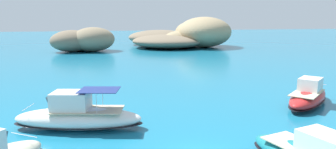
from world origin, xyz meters
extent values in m
ellipsoid|color=#9E8966|center=(26.01, 65.39, 4.15)|extent=(22.39, 23.78, 8.31)
ellipsoid|color=#756651|center=(15.55, 65.55, 1.80)|extent=(26.11, 25.82, 3.60)
ellipsoid|color=#756651|center=(15.90, 75.33, 2.26)|extent=(26.13, 25.83, 4.52)
ellipsoid|color=#9E8966|center=(18.37, 64.81, 2.25)|extent=(9.13, 8.14, 4.51)
ellipsoid|color=#9E8966|center=(21.72, 68.12, 3.37)|extent=(8.78, 8.94, 6.74)
ellipsoid|color=#756651|center=(22.75, 71.82, 1.74)|extent=(13.58, 12.33, 3.48)
ellipsoid|color=#84755B|center=(-4.00, 61.31, 2.88)|extent=(14.25, 14.05, 5.77)
ellipsoid|color=#84755B|center=(-4.81, 64.74, 2.55)|extent=(7.43, 7.87, 5.11)
ellipsoid|color=#756651|center=(-8.89, 61.53, 2.56)|extent=(13.47, 13.07, 5.12)
ellipsoid|color=#756651|center=(-6.41, 66.72, 0.92)|extent=(8.04, 8.19, 1.84)
ellipsoid|color=olive|center=(-5.44, 63.98, 4.22)|extent=(7.63, 6.94, 1.17)
cube|color=#C6B793|center=(4.56, -2.24, 1.22)|extent=(2.84, 4.60, 0.06)
cube|color=silver|center=(4.77, -3.19, 1.80)|extent=(2.06, 2.47, 1.09)
ellipsoid|color=red|center=(13.11, 8.00, 0.68)|extent=(7.78, 6.73, 1.35)
ellipsoid|color=black|center=(13.11, 8.00, 0.37)|extent=(7.94, 6.87, 0.16)
cube|color=#C6B793|center=(12.64, 7.63, 1.25)|extent=(4.71, 4.27, 0.06)
cube|color=silver|center=(13.43, 8.24, 1.84)|extent=(2.79, 2.68, 1.11)
cube|color=#2D4756|center=(14.33, 8.93, 1.95)|extent=(1.15, 1.39, 0.59)
cylinder|color=silver|center=(15.58, 9.88, 1.43)|extent=(1.04, 1.35, 0.04)
ellipsoid|color=white|center=(-6.48, 7.03, 0.75)|extent=(9.16, 4.88, 1.49)
ellipsoid|color=black|center=(-6.48, 7.03, 0.41)|extent=(9.35, 4.98, 0.18)
cube|color=#C6B793|center=(-5.85, 6.85, 1.38)|extent=(5.25, 3.45, 0.06)
cube|color=silver|center=(-6.90, 7.14, 2.02)|extent=(2.86, 2.43, 1.23)
cube|color=#2D4756|center=(-8.11, 7.48, 2.15)|extent=(0.73, 1.72, 0.65)
cylinder|color=silver|center=(-9.78, 7.94, 1.56)|extent=(0.53, 1.79, 0.04)
cube|color=navy|center=(-5.00, 6.62, 2.78)|extent=(3.09, 2.68, 0.04)
cylinder|color=silver|center=(-5.25, 5.73, 2.08)|extent=(0.03, 0.03, 1.40)
cylinder|color=silver|center=(-4.76, 7.50, 2.08)|extent=(0.03, 0.03, 1.40)
cylinder|color=silver|center=(-9.10, 2.45, 1.54)|extent=(1.46, 1.13, 0.04)
camera|label=1|loc=(-5.71, -14.20, 7.49)|focal=32.68mm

